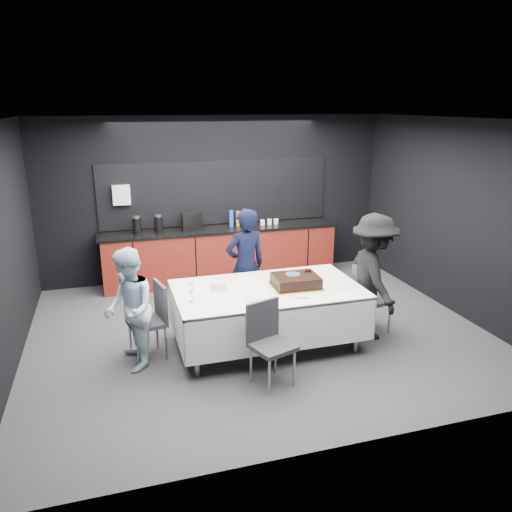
{
  "coord_description": "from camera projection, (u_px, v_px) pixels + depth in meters",
  "views": [
    {
      "loc": [
        -1.81,
        -5.94,
        2.98
      ],
      "look_at": [
        0.0,
        0.1,
        1.05
      ],
      "focal_mm": 35.0,
      "sensor_mm": 36.0,
      "label": 1
    }
  ],
  "objects": [
    {
      "name": "ground",
      "position": [
        258.0,
        331.0,
        6.81
      ],
      "size": [
        6.0,
        6.0,
        0.0
      ],
      "primitive_type": "plane",
      "color": "#3F3F44",
      "rests_on": "ground"
    },
    {
      "name": "loose_plate_far",
      "position": [
        267.0,
        278.0,
        6.57
      ],
      "size": [
        0.18,
        0.18,
        0.01
      ],
      "primitive_type": "cylinder",
      "color": "white",
      "rests_on": "party_table"
    },
    {
      "name": "loose_plate_right_a",
      "position": [
        318.0,
        277.0,
        6.6
      ],
      "size": [
        0.2,
        0.2,
        0.01
      ],
      "primitive_type": "cylinder",
      "color": "white",
      "rests_on": "party_table"
    },
    {
      "name": "loose_plate_right_b",
      "position": [
        344.0,
        288.0,
        6.19
      ],
      "size": [
        0.18,
        0.18,
        0.01
      ],
      "primitive_type": "cylinder",
      "color": "white",
      "rests_on": "party_table"
    },
    {
      "name": "plate_stack",
      "position": [
        219.0,
        285.0,
        6.17
      ],
      "size": [
        0.21,
        0.21,
        0.1
      ],
      "primitive_type": "cylinder",
      "color": "white",
      "rests_on": "party_table"
    },
    {
      "name": "kitchenette",
      "position": [
        220.0,
        250.0,
        8.68
      ],
      "size": [
        4.1,
        0.64,
        2.05
      ],
      "color": "#61160F",
      "rests_on": "ground"
    },
    {
      "name": "fork_pile",
      "position": [
        302.0,
        296.0,
        5.91
      ],
      "size": [
        0.18,
        0.14,
        0.02
      ],
      "primitive_type": "cube",
      "rotation": [
        0.0,
        0.0,
        -0.25
      ],
      "color": "white",
      "rests_on": "party_table"
    },
    {
      "name": "chair_right",
      "position": [
        368.0,
        295.0,
        6.65
      ],
      "size": [
        0.49,
        0.49,
        0.92
      ],
      "color": "#302F35",
      "rests_on": "ground"
    },
    {
      "name": "cake_assembly",
      "position": [
        296.0,
        281.0,
        6.24
      ],
      "size": [
        0.61,
        0.51,
        0.18
      ],
      "color": "gold",
      "rests_on": "party_table"
    },
    {
      "name": "champagne_flute",
      "position": [
        191.0,
        289.0,
        5.74
      ],
      "size": [
        0.06,
        0.06,
        0.22
      ],
      "color": "white",
      "rests_on": "party_table"
    },
    {
      "name": "party_table",
      "position": [
        267.0,
        298.0,
        6.25
      ],
      "size": [
        2.32,
        1.32,
        0.78
      ],
      "color": "#99999E",
      "rests_on": "ground"
    },
    {
      "name": "loose_plate_near",
      "position": [
        250.0,
        299.0,
        5.84
      ],
      "size": [
        0.19,
        0.19,
        0.01
      ],
      "primitive_type": "cylinder",
      "color": "white",
      "rests_on": "party_table"
    },
    {
      "name": "person_center",
      "position": [
        245.0,
        266.0,
        6.96
      ],
      "size": [
        0.65,
        0.49,
        1.63
      ],
      "primitive_type": "imported",
      "rotation": [
        0.0,
        0.0,
        3.32
      ],
      "color": "black",
      "rests_on": "ground"
    },
    {
      "name": "chair_near",
      "position": [
        268.0,
        337.0,
        5.46
      ],
      "size": [
        0.53,
        0.53,
        0.92
      ],
      "color": "#302F35",
      "rests_on": "ground"
    },
    {
      "name": "person_left",
      "position": [
        129.0,
        310.0,
        5.71
      ],
      "size": [
        0.59,
        0.73,
        1.44
      ],
      "primitive_type": "imported",
      "rotation": [
        0.0,
        0.0,
        -1.51
      ],
      "color": "silver",
      "rests_on": "ground"
    },
    {
      "name": "person_right",
      "position": [
        373.0,
        277.0,
        6.46
      ],
      "size": [
        0.73,
        1.13,
        1.66
      ],
      "primitive_type": "imported",
      "rotation": [
        0.0,
        0.0,
        1.47
      ],
      "color": "black",
      "rests_on": "ground"
    },
    {
      "name": "chair_left",
      "position": [
        153.0,
        315.0,
        6.03
      ],
      "size": [
        0.5,
        0.5,
        0.92
      ],
      "color": "#302F35",
      "rests_on": "ground"
    },
    {
      "name": "room_shell",
      "position": [
        258.0,
        197.0,
        6.26
      ],
      "size": [
        6.04,
        5.04,
        2.82
      ],
      "color": "white",
      "rests_on": "ground"
    }
  ]
}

